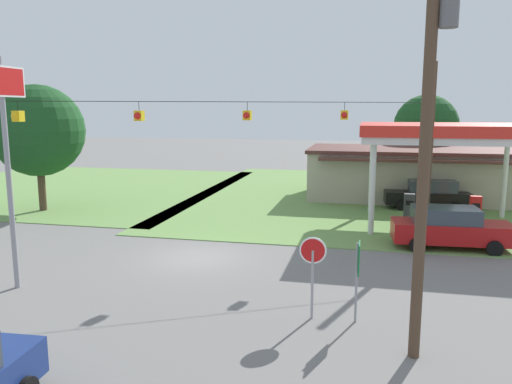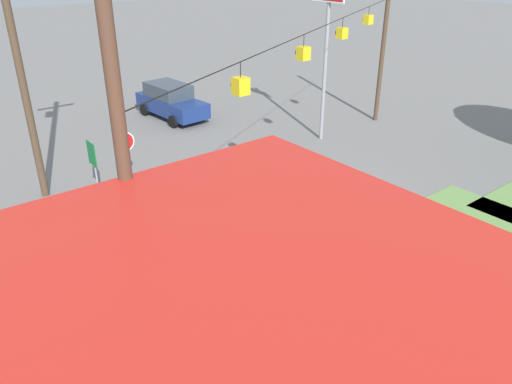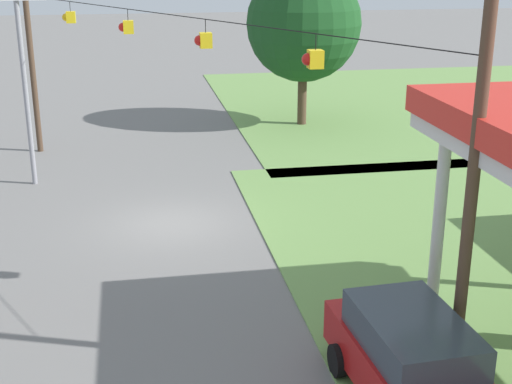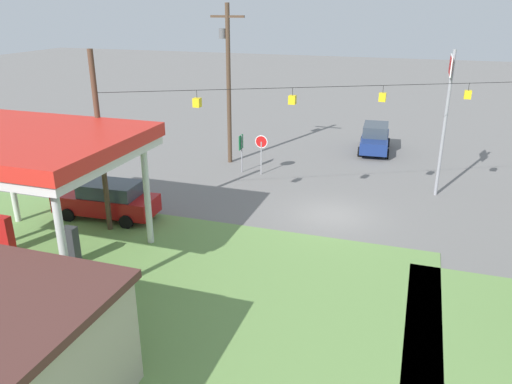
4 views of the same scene
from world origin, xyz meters
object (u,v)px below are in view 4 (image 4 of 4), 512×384
(fuel_pump_near, at_px, (72,247))
(fuel_pump_far, at_px, (6,236))
(route_sign, at_px, (241,146))
(stop_sign_roadside, at_px, (261,146))
(stop_sign_overhead, at_px, (447,97))
(gas_station_canopy, at_px, (22,146))
(utility_pole_main, at_px, (228,77))
(car_on_crossroad, at_px, (375,138))
(car_at_pumps_front, at_px, (107,200))

(fuel_pump_near, bearing_deg, fuel_pump_far, 0.00)
(route_sign, bearing_deg, stop_sign_roadside, -179.54)
(fuel_pump_near, xyz_separation_m, route_sign, (-2.47, -13.44, 0.91))
(stop_sign_overhead, xyz_separation_m, route_sign, (11.64, -0.35, -3.75))
(gas_station_canopy, distance_m, fuel_pump_far, 4.42)
(fuel_pump_near, relative_size, utility_pole_main, 0.17)
(gas_station_canopy, relative_size, car_on_crossroad, 1.77)
(car_at_pumps_front, height_order, stop_sign_roadside, stop_sign_roadside)
(car_on_crossroad, relative_size, stop_sign_overhead, 0.63)
(car_at_pumps_front, relative_size, route_sign, 2.17)
(gas_station_canopy, bearing_deg, stop_sign_overhead, -140.32)
(gas_station_canopy, xyz_separation_m, stop_sign_roadside, (-5.45, -13.45, -3.07))
(gas_station_canopy, xyz_separation_m, route_sign, (-4.14, -13.44, -3.18))
(car_at_pumps_front, bearing_deg, fuel_pump_far, 63.81)
(stop_sign_overhead, xyz_separation_m, utility_pole_main, (13.14, -2.13, 0.17))
(car_on_crossroad, relative_size, stop_sign_roadside, 1.98)
(stop_sign_roadside, bearing_deg, fuel_pump_near, -105.70)
(car_at_pumps_front, height_order, stop_sign_overhead, stop_sign_overhead)
(car_at_pumps_front, bearing_deg, fuel_pump_near, 103.64)
(fuel_pump_far, relative_size, route_sign, 0.70)
(stop_sign_roadside, distance_m, route_sign, 1.32)
(fuel_pump_far, height_order, utility_pole_main, utility_pole_main)
(gas_station_canopy, xyz_separation_m, utility_pole_main, (-2.63, -15.22, 0.75))
(stop_sign_roadside, distance_m, stop_sign_overhead, 10.96)
(fuel_pump_far, distance_m, car_on_crossroad, 24.81)
(gas_station_canopy, relative_size, fuel_pump_near, 5.23)
(gas_station_canopy, height_order, stop_sign_overhead, stop_sign_overhead)
(gas_station_canopy, bearing_deg, route_sign, -107.10)
(car_on_crossroad, bearing_deg, route_sign, -48.51)
(fuel_pump_far, distance_m, utility_pole_main, 16.54)
(car_on_crossroad, bearing_deg, gas_station_canopy, -32.56)
(stop_sign_overhead, bearing_deg, fuel_pump_far, 36.88)
(car_at_pumps_front, bearing_deg, utility_pole_main, -105.60)
(stop_sign_overhead, bearing_deg, stop_sign_roadside, -2.03)
(stop_sign_roadside, height_order, route_sign, stop_sign_roadside)
(fuel_pump_near, relative_size, stop_sign_roadside, 0.67)
(car_at_pumps_front, xyz_separation_m, stop_sign_roadside, (-5.17, -8.86, 0.85))
(stop_sign_roadside, bearing_deg, gas_station_canopy, -112.05)
(fuel_pump_near, xyz_separation_m, car_on_crossroad, (-9.97, -20.94, 0.19))
(fuel_pump_near, distance_m, car_at_pumps_front, 4.79)
(stop_sign_roadside, height_order, utility_pole_main, utility_pole_main)
(car_at_pumps_front, xyz_separation_m, stop_sign_overhead, (-15.49, -8.50, 4.50))
(car_on_crossroad, distance_m, stop_sign_overhead, 9.94)
(car_at_pumps_front, height_order, route_sign, route_sign)
(gas_station_canopy, relative_size, route_sign, 3.65)
(car_at_pumps_front, height_order, car_on_crossroad, car_on_crossroad)
(car_at_pumps_front, height_order, utility_pole_main, utility_pole_main)
(fuel_pump_far, height_order, stop_sign_roadside, stop_sign_roadside)
(gas_station_canopy, distance_m, car_on_crossroad, 24.27)
(fuel_pump_near, distance_m, utility_pole_main, 16.00)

